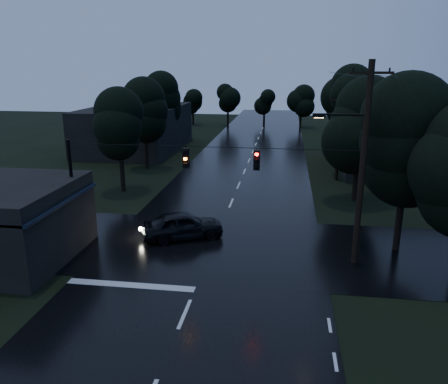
# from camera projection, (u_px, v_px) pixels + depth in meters

# --- Properties ---
(main_road) EXTENTS (12.00, 120.00, 0.02)m
(main_road) POSITION_uv_depth(u_px,v_px,m) (244.00, 172.00, 41.48)
(main_road) COLOR black
(main_road) RESTS_ON ground
(cross_street) EXTENTS (60.00, 9.00, 0.02)m
(cross_street) POSITION_uv_depth(u_px,v_px,m) (213.00, 246.00, 24.37)
(cross_street) COLOR black
(cross_street) RESTS_ON ground
(building_far_right) EXTENTS (10.00, 14.00, 4.40)m
(building_far_right) POSITION_uv_depth(u_px,v_px,m) (391.00, 145.00, 42.76)
(building_far_right) COLOR black
(building_far_right) RESTS_ON ground
(building_far_left) EXTENTS (10.00, 16.00, 5.00)m
(building_far_left) POSITION_uv_depth(u_px,v_px,m) (136.00, 128.00, 52.19)
(building_far_left) COLOR black
(building_far_left) RESTS_ON ground
(utility_pole_main) EXTENTS (3.50, 0.30, 10.00)m
(utility_pole_main) POSITION_uv_depth(u_px,v_px,m) (361.00, 162.00, 20.94)
(utility_pole_main) COLOR black
(utility_pole_main) RESTS_ON ground
(utility_pole_far) EXTENTS (2.00, 0.30, 7.50)m
(utility_pole_far) POSITION_uv_depth(u_px,v_px,m) (339.00, 136.00, 37.36)
(utility_pole_far) COLOR black
(utility_pole_far) RESTS_ON ground
(anchor_pole_left) EXTENTS (0.18, 0.18, 6.00)m
(anchor_pole_left) POSITION_uv_depth(u_px,v_px,m) (73.00, 195.00, 23.60)
(anchor_pole_left) COLOR black
(anchor_pole_left) RESTS_ON ground
(span_signals) EXTENTS (15.00, 0.37, 1.12)m
(span_signals) POSITION_uv_depth(u_px,v_px,m) (220.00, 158.00, 21.87)
(span_signals) COLOR black
(span_signals) RESTS_ON ground
(tree_corner_near) EXTENTS (4.48, 4.48, 9.44)m
(tree_corner_near) POSITION_uv_depth(u_px,v_px,m) (408.00, 141.00, 22.28)
(tree_corner_near) COLOR black
(tree_corner_near) RESTS_ON ground
(tree_left_a) EXTENTS (3.92, 3.92, 8.26)m
(tree_left_a) POSITION_uv_depth(u_px,v_px,m) (119.00, 126.00, 33.63)
(tree_left_a) COLOR black
(tree_left_a) RESTS_ON ground
(tree_left_b) EXTENTS (4.20, 4.20, 8.85)m
(tree_left_b) POSITION_uv_depth(u_px,v_px,m) (144.00, 111.00, 41.21)
(tree_left_b) COLOR black
(tree_left_b) RESTS_ON ground
(tree_left_c) EXTENTS (4.48, 4.48, 9.44)m
(tree_left_c) POSITION_uv_depth(u_px,v_px,m) (166.00, 99.00, 50.70)
(tree_left_c) COLOR black
(tree_left_c) RESTS_ON ground
(tree_right_a) EXTENTS (4.20, 4.20, 8.85)m
(tree_right_a) POSITION_uv_depth(u_px,v_px,m) (360.00, 125.00, 31.08)
(tree_right_a) COLOR black
(tree_right_a) RESTS_ON ground
(tree_right_b) EXTENTS (4.48, 4.48, 9.44)m
(tree_right_b) POSITION_uv_depth(u_px,v_px,m) (354.00, 109.00, 38.49)
(tree_right_b) COLOR black
(tree_right_b) RESTS_ON ground
(tree_right_c) EXTENTS (4.76, 4.76, 10.03)m
(tree_right_c) POSITION_uv_depth(u_px,v_px,m) (347.00, 97.00, 47.81)
(tree_right_c) COLOR black
(tree_right_c) RESTS_ON ground
(car) EXTENTS (5.04, 3.63, 1.59)m
(car) POSITION_uv_depth(u_px,v_px,m) (183.00, 225.00, 25.34)
(car) COLOR black
(car) RESTS_ON ground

